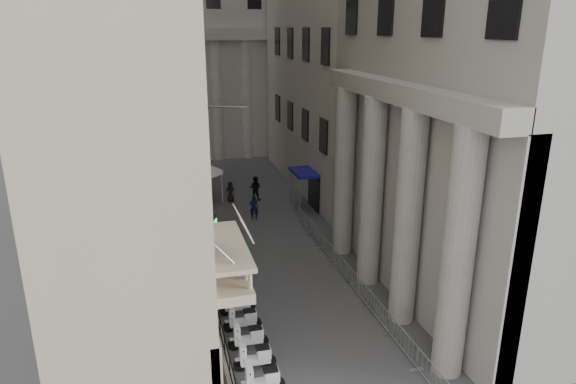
% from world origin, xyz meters
% --- Properties ---
extents(far_building, '(22.00, 10.00, 30.00)m').
position_xyz_m(far_building, '(0.00, 48.00, 15.00)').
color(far_building, beige).
rests_on(far_building, ground).
extents(iron_fence, '(0.30, 28.00, 1.40)m').
position_xyz_m(iron_fence, '(-4.30, 18.00, 0.00)').
color(iron_fence, black).
rests_on(iron_fence, ground).
extents(blue_awning, '(1.60, 3.00, 3.00)m').
position_xyz_m(blue_awning, '(4.15, 26.00, 0.00)').
color(blue_awning, navy).
rests_on(blue_awning, ground).
extents(scooter_3, '(1.41, 0.59, 1.50)m').
position_xyz_m(scooter_3, '(-3.17, 8.02, 0.00)').
color(scooter_3, white).
rests_on(scooter_3, ground).
extents(scooter_4, '(1.41, 0.59, 1.50)m').
position_xyz_m(scooter_4, '(-3.17, 9.47, 0.00)').
color(scooter_4, white).
rests_on(scooter_4, ground).
extents(scooter_5, '(1.41, 0.59, 1.50)m').
position_xyz_m(scooter_5, '(-3.17, 10.92, 0.00)').
color(scooter_5, white).
rests_on(scooter_5, ground).
extents(scooter_6, '(1.41, 0.59, 1.50)m').
position_xyz_m(scooter_6, '(-3.17, 12.36, 0.00)').
color(scooter_6, white).
rests_on(scooter_6, ground).
extents(scooter_7, '(1.41, 0.59, 1.50)m').
position_xyz_m(scooter_7, '(-3.17, 13.81, 0.00)').
color(scooter_7, white).
rests_on(scooter_7, ground).
extents(scooter_8, '(1.41, 0.59, 1.50)m').
position_xyz_m(scooter_8, '(-3.17, 15.26, 0.00)').
color(scooter_8, white).
rests_on(scooter_8, ground).
extents(scooter_9, '(1.41, 0.59, 1.50)m').
position_xyz_m(scooter_9, '(-3.17, 16.70, 0.00)').
color(scooter_9, white).
rests_on(scooter_9, ground).
extents(scooter_10, '(1.41, 0.59, 1.50)m').
position_xyz_m(scooter_10, '(-3.17, 18.15, 0.00)').
color(scooter_10, white).
rests_on(scooter_10, ground).
extents(scooter_11, '(1.41, 0.59, 1.50)m').
position_xyz_m(scooter_11, '(-3.17, 19.60, 0.00)').
color(scooter_11, white).
rests_on(scooter_11, ground).
extents(barrier_1, '(0.60, 2.40, 1.10)m').
position_xyz_m(barrier_1, '(3.11, 7.55, 0.00)').
color(barrier_1, '#9EA1A5').
rests_on(barrier_1, ground).
extents(barrier_2, '(0.60, 2.40, 1.10)m').
position_xyz_m(barrier_2, '(3.11, 10.05, 0.00)').
color(barrier_2, '#9EA1A5').
rests_on(barrier_2, ground).
extents(barrier_3, '(0.60, 2.40, 1.10)m').
position_xyz_m(barrier_3, '(3.11, 12.55, 0.00)').
color(barrier_3, '#9EA1A5').
rests_on(barrier_3, ground).
extents(barrier_4, '(0.60, 2.40, 1.10)m').
position_xyz_m(barrier_4, '(3.11, 15.05, 0.00)').
color(barrier_4, '#9EA1A5').
rests_on(barrier_4, ground).
extents(barrier_5, '(0.60, 2.40, 1.10)m').
position_xyz_m(barrier_5, '(3.11, 17.55, 0.00)').
color(barrier_5, '#9EA1A5').
rests_on(barrier_5, ground).
extents(barrier_6, '(0.60, 2.40, 1.10)m').
position_xyz_m(barrier_6, '(3.11, 20.05, 0.00)').
color(barrier_6, '#9EA1A5').
rests_on(barrier_6, ground).
extents(barrier_7, '(0.60, 2.40, 1.10)m').
position_xyz_m(barrier_7, '(3.11, 22.55, 0.00)').
color(barrier_7, '#9EA1A5').
rests_on(barrier_7, ground).
extents(security_tent, '(4.05, 4.05, 3.29)m').
position_xyz_m(security_tent, '(-2.87, 29.82, 2.75)').
color(security_tent, white).
rests_on(security_tent, ground).
extents(street_lamp, '(2.77, 1.25, 8.99)m').
position_xyz_m(street_lamp, '(-3.40, 19.86, 5.41)').
color(street_lamp, gray).
rests_on(street_lamp, ground).
extents(info_kiosk, '(0.53, 0.85, 1.73)m').
position_xyz_m(info_kiosk, '(-3.20, 21.41, 0.88)').
color(info_kiosk, black).
rests_on(info_kiosk, ground).
extents(pedestrian_a, '(0.68, 0.48, 1.75)m').
position_xyz_m(pedestrian_a, '(0.09, 24.91, 0.87)').
color(pedestrian_a, black).
rests_on(pedestrian_a, ground).
extents(pedestrian_b, '(1.19, 1.10, 1.97)m').
position_xyz_m(pedestrian_b, '(1.01, 29.06, 0.99)').
color(pedestrian_b, black).
rests_on(pedestrian_b, ground).
extents(pedestrian_c, '(0.87, 0.64, 1.62)m').
position_xyz_m(pedestrian_c, '(-0.96, 29.18, 0.81)').
color(pedestrian_c, black).
rests_on(pedestrian_c, ground).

